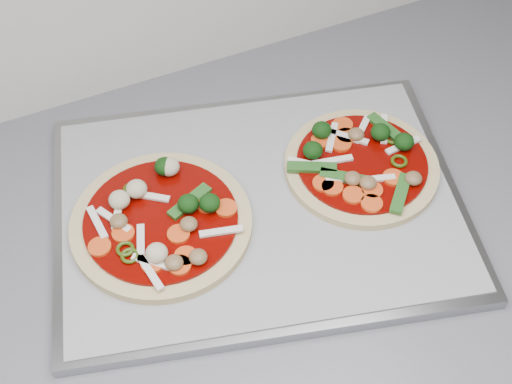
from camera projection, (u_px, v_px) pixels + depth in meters
name	position (u px, v px, depth m)	size (l,w,h in m)	color
base_cabinet	(408.00, 335.00, 1.25)	(3.60, 0.60, 0.86)	beige
countertop	(467.00, 167.00, 0.90)	(3.60, 0.60, 0.04)	slate
baking_tray	(259.00, 206.00, 0.83)	(0.47, 0.35, 0.02)	gray
parchment	(259.00, 202.00, 0.82)	(0.45, 0.33, 0.00)	#97979C
pizza_left	(162.00, 221.00, 0.79)	(0.20, 0.20, 0.03)	tan
pizza_right	(361.00, 163.00, 0.85)	(0.18, 0.18, 0.03)	tan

